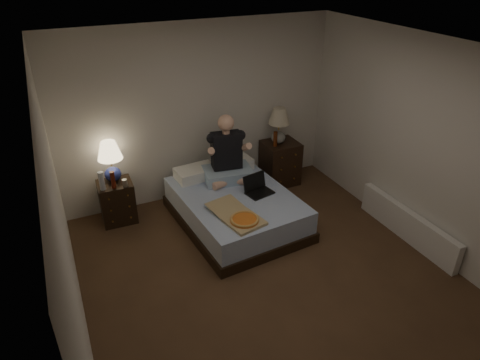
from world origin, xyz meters
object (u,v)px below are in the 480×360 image
nightstand_left (117,202)px  soda_can (125,183)px  beer_bottle_right (275,139)px  radiator (407,225)px  laptop (260,186)px  pizza_box (244,220)px  lamp_left (111,161)px  lamp_right (279,126)px  nightstand_right (280,163)px  person (227,149)px  bed (236,208)px  water_bottle (102,181)px  beer_bottle_left (113,180)px

nightstand_left → soda_can: (0.11, -0.15, 0.34)m
beer_bottle_right → radiator: bearing=-65.3°
laptop → pizza_box: 0.71m
laptop → radiator: laptop is taller
lamp_left → lamp_right: 2.46m
nightstand_right → person: bearing=-162.6°
nightstand_left → lamp_right: lamp_right is taller
nightstand_left → pizza_box: size_ratio=0.76×
laptop → pizza_box: size_ratio=0.45×
soda_can → bed: bearing=-24.2°
lamp_left → pizza_box: 1.95m
water_bottle → lamp_right: bearing=2.7°
lamp_left → laptop: (1.71, -0.93, -0.29)m
beer_bottle_right → pizza_box: bearing=-130.6°
beer_bottle_right → laptop: beer_bottle_right is taller
beer_bottle_right → lamp_left: bearing=176.8°
nightstand_right → soda_can: bearing=-176.1°
water_bottle → pizza_box: water_bottle is taller
beer_bottle_left → radiator: size_ratio=0.14×
lamp_right → nightstand_left: bearing=-179.6°
lamp_left → lamp_right: size_ratio=1.00×
lamp_right → water_bottle: 2.65m
lamp_left → nightstand_left: bearing=-97.7°
lamp_right → water_bottle: bearing=-177.3°
beer_bottle_right → person: size_ratio=0.25×
water_bottle → nightstand_left: bearing=34.0°
nightstand_right → lamp_right: bearing=172.2°
laptop → beer_bottle_right: bearing=38.4°
pizza_box → nightstand_left: bearing=119.7°
beer_bottle_right → laptop: size_ratio=0.68×
lamp_right → beer_bottle_right: (-0.09, -0.07, -0.17)m
pizza_box → radiator: 2.12m
water_bottle → bed: bearing=-21.7°
nightstand_left → radiator: nightstand_left is taller
nightstand_left → lamp_right: (2.47, 0.02, 0.67)m
lamp_right → soda_can: (-2.36, -0.17, -0.33)m
bed → lamp_right: 1.49m
laptop → nightstand_left: bearing=141.7°
bed → water_bottle: size_ratio=7.13×
lamp_right → pizza_box: bearing=-131.3°
nightstand_right → beer_bottle_left: 2.57m
water_bottle → soda_can: bearing=-8.7°
bed → nightstand_left: 1.60m
beer_bottle_right → nightstand_left: bearing=178.6°
person → radiator: size_ratio=0.58×
bed → soda_can: bearing=151.3°
beer_bottle_left → person: 1.54m
pizza_box → radiator: bearing=-28.5°
lamp_left → water_bottle: 0.30m
water_bottle → laptop: (1.88, -0.75, -0.13)m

